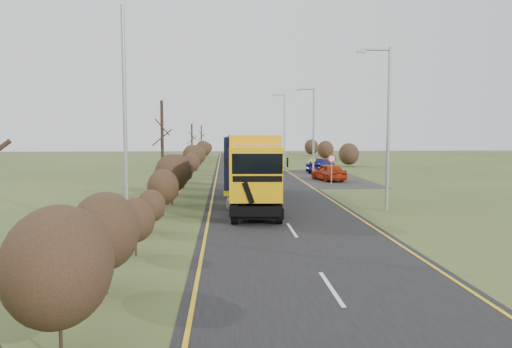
{
  "coord_description": "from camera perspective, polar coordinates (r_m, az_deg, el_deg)",
  "views": [
    {
      "loc": [
        -2.88,
        -25.15,
        4.33
      ],
      "look_at": [
        -1.2,
        1.73,
        1.97
      ],
      "focal_mm": 35.0,
      "sensor_mm": 36.0,
      "label": 1
    }
  ],
  "objects": [
    {
      "name": "ground",
      "position": [
        25.68,
        2.93,
        -4.71
      ],
      "size": [
        160.0,
        160.0,
        0.0
      ],
      "primitive_type": "plane",
      "color": "#3A4A1F",
      "rests_on": "ground"
    },
    {
      "name": "road",
      "position": [
        35.53,
        1.11,
        -1.98
      ],
      "size": [
        8.0,
        120.0,
        0.02
      ],
      "primitive_type": "cube",
      "color": "black",
      "rests_on": "ground"
    },
    {
      "name": "layby",
      "position": [
        46.32,
        8.14,
        -0.4
      ],
      "size": [
        6.0,
        18.0,
        0.02
      ],
      "primitive_type": "cube",
      "color": "#2A2825",
      "rests_on": "ground"
    },
    {
      "name": "lane_markings",
      "position": [
        35.23,
        1.15,
        -2.01
      ],
      "size": [
        7.52,
        116.0,
        0.01
      ],
      "color": "gold",
      "rests_on": "road"
    },
    {
      "name": "hedgerow",
      "position": [
        33.31,
        -8.92,
        0.27
      ],
      "size": [
        2.24,
        102.04,
        6.05
      ],
      "color": "black",
      "rests_on": "ground"
    },
    {
      "name": "lorry",
      "position": [
        29.54,
        -0.73,
        1.12
      ],
      "size": [
        3.07,
        14.84,
        4.11
      ],
      "rotation": [
        0.0,
        0.0,
        -0.05
      ],
      "color": "black",
      "rests_on": "ground"
    },
    {
      "name": "car_red_hatchback",
      "position": [
        43.39,
        8.29,
        0.2
      ],
      "size": [
        2.66,
        4.63,
        1.48
      ],
      "primitive_type": "imported",
      "rotation": [
        0.0,
        0.0,
        3.36
      ],
      "color": "#A22208",
      "rests_on": "ground"
    },
    {
      "name": "car_blue_sedan",
      "position": [
        51.33,
        7.44,
        0.94
      ],
      "size": [
        3.64,
        4.61,
        1.47
      ],
      "primitive_type": "imported",
      "rotation": [
        0.0,
        0.0,
        2.6
      ],
      "color": "black",
      "rests_on": "ground"
    },
    {
      "name": "streetlight_near",
      "position": [
        27.48,
        14.69,
        5.77
      ],
      "size": [
        1.85,
        0.18,
        8.69
      ],
      "color": "#999B9E",
      "rests_on": "ground"
    },
    {
      "name": "streetlight_mid",
      "position": [
        45.92,
        6.48,
        5.17
      ],
      "size": [
        1.75,
        0.18,
        8.2
      ],
      "color": "#999B9E",
      "rests_on": "ground"
    },
    {
      "name": "streetlight_far",
      "position": [
        71.11,
        3.16,
        5.72
      ],
      "size": [
        2.01,
        0.19,
        9.47
      ],
      "color": "#999B9E",
      "rests_on": "ground"
    },
    {
      "name": "left_pole",
      "position": [
        21.15,
        -14.75,
        5.77
      ],
      "size": [
        0.16,
        0.16,
        9.35
      ],
      "primitive_type": "cylinder",
      "color": "#999B9E",
      "rests_on": "ground"
    },
    {
      "name": "speed_sign",
      "position": [
        40.15,
        8.64,
        1.2
      ],
      "size": [
        0.67,
        0.1,
        2.43
      ],
      "color": "#999B9E",
      "rests_on": "ground"
    },
    {
      "name": "warning_board",
      "position": [
        49.74,
        6.49,
        1.18
      ],
      "size": [
        0.66,
        0.11,
        1.74
      ],
      "color": "#999B9E",
      "rests_on": "ground"
    }
  ]
}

